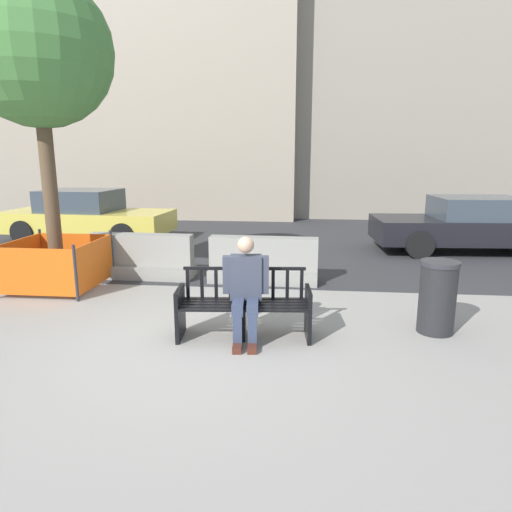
% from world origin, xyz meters
% --- Properties ---
extents(ground_plane, '(200.00, 200.00, 0.00)m').
position_xyz_m(ground_plane, '(0.00, 0.00, 0.00)').
color(ground_plane, gray).
extents(street_asphalt, '(120.00, 12.00, 0.01)m').
position_xyz_m(street_asphalt, '(0.00, 8.70, 0.00)').
color(street_asphalt, '#333335').
rests_on(street_asphalt, ground).
extents(street_bench, '(1.73, 0.66, 0.88)m').
position_xyz_m(street_bench, '(0.73, 0.50, 0.40)').
color(street_bench, black).
rests_on(street_bench, ground).
extents(seated_person, '(0.59, 0.75, 1.31)m').
position_xyz_m(seated_person, '(0.76, 0.45, 0.69)').
color(seated_person, '#383D4C').
rests_on(seated_person, ground).
extents(jersey_barrier_centre, '(2.02, 0.74, 0.84)m').
position_xyz_m(jersey_barrier_centre, '(0.75, 3.18, 0.34)').
color(jersey_barrier_centre, gray).
rests_on(jersey_barrier_centre, ground).
extents(jersey_barrier_left, '(2.02, 0.74, 0.84)m').
position_xyz_m(jersey_barrier_left, '(-1.61, 3.28, 0.34)').
color(jersey_barrier_left, gray).
rests_on(jersey_barrier_left, ground).
extents(street_tree, '(2.42, 2.42, 5.15)m').
position_xyz_m(street_tree, '(-2.83, 2.39, 3.91)').
color(street_tree, brown).
rests_on(street_tree, ground).
extents(construction_fence, '(1.45, 1.45, 0.93)m').
position_xyz_m(construction_fence, '(-2.83, 2.39, 0.47)').
color(construction_fence, '#2D2D33').
rests_on(construction_fence, ground).
extents(car_taxi_near, '(4.60, 2.08, 1.39)m').
position_xyz_m(car_taxi_near, '(-4.46, 6.89, 0.68)').
color(car_taxi_near, '#DBC64C').
rests_on(car_taxi_near, ground).
extents(car_sedan_mid, '(4.53, 2.06, 1.33)m').
position_xyz_m(car_sedan_mid, '(5.49, 6.39, 0.66)').
color(car_sedan_mid, black).
rests_on(car_sedan_mid, ground).
extents(trash_bin, '(0.49, 0.49, 0.97)m').
position_xyz_m(trash_bin, '(3.24, 0.93, 0.49)').
color(trash_bin, '#232326').
rests_on(trash_bin, ground).
extents(building_centre_right, '(13.48, 12.70, 18.22)m').
position_xyz_m(building_centre_right, '(7.54, 18.19, 9.11)').
color(building_centre_right, gray).
rests_on(building_centre_right, ground).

